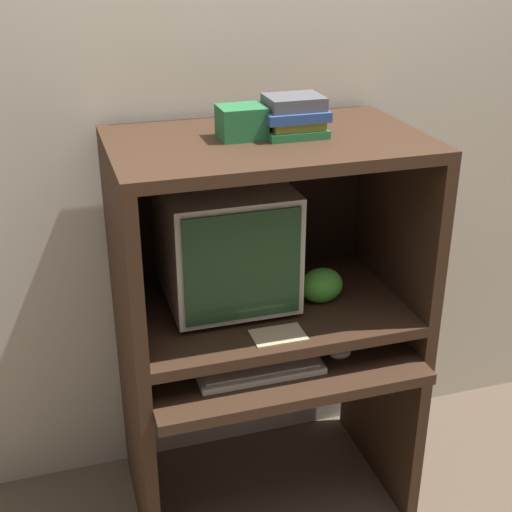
{
  "coord_description": "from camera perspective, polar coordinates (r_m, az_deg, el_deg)",
  "views": [
    {
      "loc": [
        -0.63,
        -1.64,
        1.9
      ],
      "look_at": [
        -0.04,
        0.29,
        0.96
      ],
      "focal_mm": 50.0,
      "sensor_mm": 36.0,
      "label": 1
    }
  ],
  "objects": [
    {
      "name": "book_stack",
      "position": [
        2.12,
        3.08,
        11.1
      ],
      "size": [
        0.19,
        0.14,
        0.12
      ],
      "color": "#236638",
      "rests_on": "hutch_upper"
    },
    {
      "name": "hutch_upper",
      "position": [
        2.2,
        0.63,
        5.1
      ],
      "size": [
        0.94,
        0.59,
        0.55
      ],
      "color": "#382316",
      "rests_on": "desk_monitor_shelf"
    },
    {
      "name": "snack_bag",
      "position": [
        2.32,
        5.25,
        -2.34
      ],
      "size": [
        0.14,
        0.11,
        0.12
      ],
      "color": "green",
      "rests_on": "desk_monitor_shelf"
    },
    {
      "name": "wall_back",
      "position": [
        2.45,
        -1.68,
        10.6
      ],
      "size": [
        6.0,
        0.06,
        2.6
      ],
      "color": "beige",
      "rests_on": "ground_plane"
    },
    {
      "name": "crt_monitor",
      "position": [
        2.26,
        -2.48,
        1.14
      ],
      "size": [
        0.39,
        0.41,
        0.4
      ],
      "color": "beige",
      "rests_on": "desk_monitor_shelf"
    },
    {
      "name": "desk_monitor_shelf",
      "position": [
        2.34,
        0.83,
        -4.4
      ],
      "size": [
        0.94,
        0.59,
        0.12
      ],
      "color": "#382316",
      "rests_on": "desk_base"
    },
    {
      "name": "mouse",
      "position": [
        2.28,
        6.74,
        -7.72
      ],
      "size": [
        0.07,
        0.05,
        0.03
      ],
      "color": "#B7B7B7",
      "rests_on": "desk_base"
    },
    {
      "name": "keyboard",
      "position": [
        2.21,
        0.18,
        -8.83
      ],
      "size": [
        0.39,
        0.17,
        0.03
      ],
      "color": "beige",
      "rests_on": "desk_base"
    },
    {
      "name": "paper_card",
      "position": [
        2.15,
        1.78,
        -6.33
      ],
      "size": [
        0.16,
        0.1,
        0.0
      ],
      "color": "#CCB28C",
      "rests_on": "desk_monitor_shelf"
    },
    {
      "name": "desk_base",
      "position": [
        2.49,
        1.13,
        -11.87
      ],
      "size": [
        0.94,
        0.66,
        0.67
      ],
      "color": "#382316",
      "rests_on": "ground_plane"
    },
    {
      "name": "storage_box",
      "position": [
        2.1,
        -1.16,
        10.66
      ],
      "size": [
        0.13,
        0.11,
        0.09
      ],
      "color": "#236638",
      "rests_on": "hutch_upper"
    }
  ]
}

